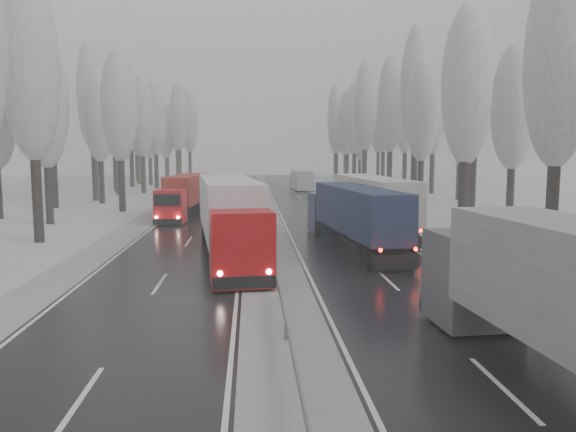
{
  "coord_description": "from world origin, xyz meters",
  "views": [
    {
      "loc": [
        -1.1,
        -13.24,
        6.0
      ],
      "look_at": [
        1.1,
        19.57,
        2.2
      ],
      "focal_mm": 35.0,
      "sensor_mm": 36.0,
      "label": 1
    }
  ],
  "objects": [
    {
      "name": "tree_24",
      "position": [
        17.9,
        51.02,
        13.19
      ],
      "size": [
        3.6,
        3.6,
        20.49
      ],
      "color": "black",
      "rests_on": "ground"
    },
    {
      "name": "tree_67",
      "position": [
        -19.54,
        66.35,
        11.03
      ],
      "size": [
        3.6,
        3.6,
        17.09
      ],
      "color": "black",
      "rests_on": "ground"
    },
    {
      "name": "tree_26",
      "position": [
        17.56,
        61.27,
        12.1
      ],
      "size": [
        3.6,
        3.6,
        18.78
      ],
      "color": "black",
      "rests_on": "ground"
    },
    {
      "name": "ground",
      "position": [
        0.0,
        0.0,
        0.0
      ],
      "size": [
        260.0,
        260.0,
        0.0
      ],
      "primitive_type": "plane",
      "color": "silver",
      "rests_on": "ground"
    },
    {
      "name": "tree_36",
      "position": [
        17.04,
        106.16,
        13.02
      ],
      "size": [
        3.6,
        3.6,
        20.23
      ],
      "color": "black",
      "rests_on": "ground"
    },
    {
      "name": "tree_35",
      "position": [
        24.94,
        100.32,
        11.77
      ],
      "size": [
        3.6,
        3.6,
        18.25
      ],
      "color": "black",
      "rests_on": "ground"
    },
    {
      "name": "tree_29",
      "position": [
        23.71,
        75.95,
        11.67
      ],
      "size": [
        3.6,
        3.6,
        18.11
      ],
      "color": "black",
      "rests_on": "ground"
    },
    {
      "name": "tree_62",
      "position": [
        -13.94,
        43.73,
        10.36
      ],
      "size": [
        3.6,
        3.6,
        16.04
      ],
      "color": "black",
      "rests_on": "ground"
    },
    {
      "name": "tree_20",
      "position": [
        17.9,
        35.17,
        10.14
      ],
      "size": [
        3.6,
        3.6,
        15.71
      ],
      "color": "black",
      "rests_on": "ground"
    },
    {
      "name": "box_truck_distant",
      "position": [
        6.75,
        73.2,
        1.56
      ],
      "size": [
        3.04,
        8.34,
        3.06
      ],
      "rotation": [
        0.0,
        0.0,
        0.06
      ],
      "color": "#ABACB2",
      "rests_on": "ground"
    },
    {
      "name": "tree_27",
      "position": [
        24.72,
        65.27,
        11.36
      ],
      "size": [
        3.6,
        3.6,
        17.62
      ],
      "color": "black",
      "rests_on": "ground"
    },
    {
      "name": "tree_22",
      "position": [
        17.02,
        45.6,
        10.24
      ],
      "size": [
        3.6,
        3.6,
        15.86
      ],
      "color": "black",
      "rests_on": "ground"
    },
    {
      "name": "tree_30",
      "position": [
        16.56,
        81.7,
        11.52
      ],
      "size": [
        3.6,
        3.6,
        17.86
      ],
      "color": "black",
      "rests_on": "ground"
    },
    {
      "name": "truck_red_red",
      "position": [
        -7.17,
        39.62,
        2.19
      ],
      "size": [
        3.34,
        14.75,
        3.76
      ],
      "rotation": [
        0.0,
        0.0,
        -0.07
      ],
      "color": "red",
      "rests_on": "ground"
    },
    {
      "name": "tree_72",
      "position": [
        -18.93,
        88.54,
        9.76
      ],
      "size": [
        3.6,
        3.6,
        15.11
      ],
      "color": "black",
      "rests_on": "ground"
    },
    {
      "name": "tree_37",
      "position": [
        24.02,
        110.16,
        10.56
      ],
      "size": [
        3.6,
        3.6,
        16.37
      ],
      "color": "black",
      "rests_on": "ground"
    },
    {
      "name": "tree_66",
      "position": [
        -18.16,
        62.35,
        9.84
      ],
      "size": [
        3.6,
        3.6,
        15.23
      ],
      "color": "black",
      "rests_on": "ground"
    },
    {
      "name": "carriageway_left",
      "position": [
        -5.25,
        30.0,
        0.01
      ],
      "size": [
        7.5,
        200.0,
        0.03
      ],
      "primitive_type": "cube",
      "color": "black",
      "rests_on": "ground"
    },
    {
      "name": "tree_16",
      "position": [
        15.04,
        15.67,
        10.67
      ],
      "size": [
        3.6,
        3.6,
        16.53
      ],
      "color": "black",
      "rests_on": "ground"
    },
    {
      "name": "tree_60",
      "position": [
        -17.75,
        34.2,
        9.59
      ],
      "size": [
        3.6,
        3.6,
        14.84
      ],
      "color": "black",
      "rests_on": "ground"
    },
    {
      "name": "tree_23",
      "position": [
        23.31,
        49.6,
        8.77
      ],
      "size": [
        3.6,
        3.6,
        13.55
      ],
      "color": "black",
      "rests_on": "ground"
    },
    {
      "name": "tree_78",
      "position": [
        -17.56,
        115.31,
        12.59
      ],
      "size": [
        3.6,
        3.6,
        19.55
      ],
      "color": "black",
      "rests_on": "ground"
    },
    {
      "name": "tree_64",
      "position": [
        -18.26,
        52.71,
        9.96
      ],
      "size": [
        3.6,
        3.6,
        15.42
      ],
      "color": "black",
      "rests_on": "ground"
    },
    {
      "name": "tree_79",
      "position": [
        -20.33,
        119.31,
        11.01
      ],
      "size": [
        3.6,
        3.6,
        17.07
      ],
      "color": "black",
      "rests_on": "ground"
    },
    {
      "name": "shoulder_right",
      "position": [
        10.2,
        30.0,
        0.02
      ],
      "size": [
        2.4,
        200.0,
        0.04
      ],
      "primitive_type": "cube",
      "color": "#A6A8AE",
      "rests_on": "ground"
    },
    {
      "name": "tree_63",
      "position": [
        -21.85,
        47.73,
        10.89
      ],
      "size": [
        3.6,
        3.6,
        16.88
      ],
      "color": "black",
      "rests_on": "ground"
    },
    {
      "name": "tree_73",
      "position": [
        -21.82,
        92.54,
        11.11
      ],
      "size": [
        3.6,
        3.6,
        17.22
      ],
      "color": "black",
      "rests_on": "ground"
    },
    {
      "name": "tree_71",
      "position": [
        -21.09,
        83.19,
        12.63
      ],
      "size": [
        3.6,
        3.6,
        19.61
      ],
      "color": "black",
      "rests_on": "ground"
    },
    {
      "name": "tree_33",
      "position": [
        19.77,
        93.21,
        9.26
      ],
      "size": [
        3.6,
        3.6,
        14.33
      ],
      "color": "black",
      "rests_on": "ground"
    },
    {
      "name": "tree_75",
      "position": [
        -24.2,
        103.33,
        11.99
      ],
      "size": [
        3.6,
        3.6,
        18.6
      ],
      "color": "black",
      "rests_on": "ground"
    },
    {
      "name": "tree_58",
      "position": [
        -15.13,
        24.57,
        11.1
      ],
      "size": [
        3.6,
        3.6,
        17.21
      ],
      "color": "black",
      "rests_on": "ground"
    },
    {
      "name": "tree_69",
      "position": [
        -21.42,
        73.11,
        12.46
      ],
      "size": [
        3.6,
        3.6,
        19.35
      ],
      "color": "black",
      "rests_on": "ground"
    },
    {
      "name": "tree_70",
      "position": [
        -16.33,
        79.19,
        11.03
      ],
      "size": [
        3.6,
        3.6,
        17.09
      ],
      "color": "black",
      "rests_on": "ground"
    },
    {
      "name": "tree_19",
      "position": [
        20.02,
        31.03,
        9.42
      ],
      "size": [
        3.6,
        3.6,
        14.57
      ],
      "color": "black",
      "rests_on": "ground"
    },
    {
      "name": "truck_blue_box",
      "position": [
        5.19,
        20.75,
        2.26
      ],
      "size": [
        3.94,
        15.21,
        3.87
      ],
      "rotation": [
        0.0,
        0.0,
        0.11
      ],
      "color": "#1D274A",
      "rests_on": "ground"
    },
    {
      "name": "tree_21",
      "position": [
        20.12,
        39.17,
        12.0
      ],
      "size": [
        3.6,
        3.6,
        18.62
      ],
      "color": "black",
      "rests_on": "ground"
    },
    {
      "name": "tree_18",
      "position": [
        14.51,
        27.03,
        10.7
      ],
      "size": [
        3.6,
        3.6,
        16.58
      ],
      "color": "black",
      "rests_on": "ground"
    },
    {
      "name": "tree_32",
      "position": [
        16.63,
        89.21,
        11.18
      ],
      "size": [
        3.6,
        3.6,
        17.33
      ],
      "color": "black",
      "rests_on": "ground"
    },
    {
      "name": "median_guardrail",
      "position": [
        0.0,
        29.99,
        0.6
      ],
      "size": [
        0.12,
        200.0,
        0.76
      ],
      "color": "slate",
      "rests_on": "ground"
    },
    {
      "name": "tree_38",
      "position": [
        18.73,
        116.73,
        11.59
      ],
      "size": [
        3.6,
        3.6,
        17.97
      ],
      "color": "black",
      "rests_on": "ground"
    },
    {
      "name": "carriageway_right",
      "position": [
        5.25,
        30.0,
        0.01
      ],
      "size": [
        7.5,
        200.0,
        0.03
      ],
      "primitive_type": "cube",
      "color": "black",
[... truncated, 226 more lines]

